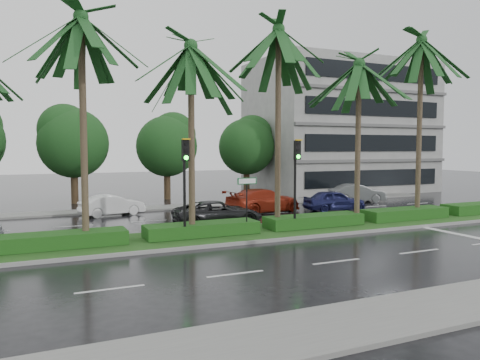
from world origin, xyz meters
name	(u,v)px	position (x,y,z in m)	size (l,w,h in m)	color
ground	(271,237)	(0.00, 0.00, 0.00)	(120.00, 120.00, 0.00)	black
near_sidewalk	(456,304)	(0.00, -10.20, 0.06)	(40.00, 2.40, 0.12)	slate
far_sidewalk	(189,206)	(0.00, 12.00, 0.06)	(40.00, 2.00, 0.12)	slate
median	(261,232)	(0.00, 1.00, 0.08)	(36.00, 4.00, 0.15)	gray
hedge	(261,224)	(0.00, 1.00, 0.45)	(35.20, 1.40, 0.60)	#144715
lane_markings	(331,234)	(3.04, -0.43, 0.01)	(34.00, 13.06, 0.01)	silver
palm_row	(237,54)	(-1.24, 1.02, 8.36)	(26.30, 4.20, 10.74)	#413126
signal_median_left	(185,174)	(-4.00, 0.30, 3.00)	(0.34, 0.42, 4.36)	black
signal_median_right	(296,171)	(1.50, 0.30, 3.00)	(0.34, 0.42, 4.36)	black
street_sign	(247,191)	(-1.00, 0.48, 2.12)	(0.95, 0.09, 2.60)	black
bg_trees	(166,140)	(-0.02, 17.59, 4.71)	(33.27, 5.32, 7.68)	#342A17
building	(339,128)	(17.00, 18.00, 6.00)	(16.00, 10.00, 12.00)	gray
car_white	(112,205)	(-5.50, 10.11, 0.63)	(3.85, 1.34, 1.27)	white
car_darkgrey	(218,213)	(-1.00, 4.08, 0.66)	(4.74, 2.19, 1.32)	black
car_red	(263,200)	(3.50, 7.58, 0.75)	(5.20, 2.11, 1.51)	maroon
car_blue	(334,200)	(8.00, 6.23, 0.68)	(4.01, 1.61, 1.37)	navy
car_grey	(357,193)	(12.50, 9.57, 0.68)	(4.15, 1.45, 1.37)	#5C5F61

